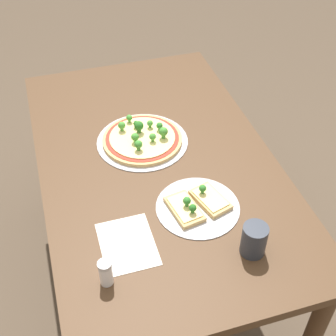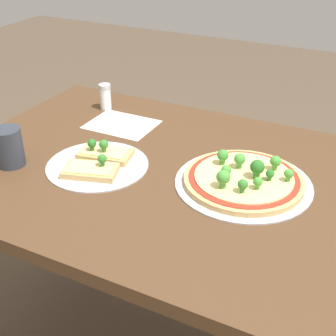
{
  "view_description": "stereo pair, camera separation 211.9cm",
  "coord_description": "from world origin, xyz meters",
  "px_view_note": "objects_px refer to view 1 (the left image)",
  "views": [
    {
      "loc": [
        -1.23,
        0.33,
        1.87
      ],
      "look_at": [
        -0.08,
        -0.02,
        0.76
      ],
      "focal_mm": 50.0,
      "sensor_mm": 36.0,
      "label": 1
    },
    {
      "loc": [
        0.38,
        -0.95,
        1.37
      ],
      "look_at": [
        -0.08,
        -0.02,
        0.76
      ],
      "focal_mm": 50.0,
      "sensor_mm": 36.0,
      "label": 2
    }
  ],
  "objects_px": {
    "pizza_tray_whole": "(142,139)",
    "pizza_tray_slice": "(197,205)",
    "drinking_cup": "(254,240)",
    "dining_table": "(156,177)",
    "condiment_shaker": "(106,273)"
  },
  "relations": [
    {
      "from": "dining_table",
      "to": "drinking_cup",
      "type": "height_order",
      "value": "drinking_cup"
    },
    {
      "from": "dining_table",
      "to": "pizza_tray_slice",
      "type": "relative_size",
      "value": 5.09
    },
    {
      "from": "pizza_tray_whole",
      "to": "pizza_tray_slice",
      "type": "distance_m",
      "value": 0.39
    },
    {
      "from": "pizza_tray_slice",
      "to": "drinking_cup",
      "type": "relative_size",
      "value": 2.62
    },
    {
      "from": "pizza_tray_slice",
      "to": "drinking_cup",
      "type": "height_order",
      "value": "drinking_cup"
    },
    {
      "from": "pizza_tray_whole",
      "to": "pizza_tray_slice",
      "type": "xyz_separation_m",
      "value": [
        -0.38,
        -0.09,
        -0.0
      ]
    },
    {
      "from": "pizza_tray_whole",
      "to": "condiment_shaker",
      "type": "relative_size",
      "value": 3.94
    },
    {
      "from": "dining_table",
      "to": "drinking_cup",
      "type": "xyz_separation_m",
      "value": [
        -0.48,
        -0.16,
        0.14
      ]
    },
    {
      "from": "dining_table",
      "to": "pizza_tray_slice",
      "type": "distance_m",
      "value": 0.29
    },
    {
      "from": "dining_table",
      "to": "condiment_shaker",
      "type": "distance_m",
      "value": 0.56
    },
    {
      "from": "dining_table",
      "to": "pizza_tray_slice",
      "type": "bearing_deg",
      "value": -166.88
    },
    {
      "from": "dining_table",
      "to": "drinking_cup",
      "type": "relative_size",
      "value": 13.33
    },
    {
      "from": "pizza_tray_whole",
      "to": "drinking_cup",
      "type": "relative_size",
      "value": 3.3
    },
    {
      "from": "pizza_tray_slice",
      "to": "condiment_shaker",
      "type": "relative_size",
      "value": 3.13
    },
    {
      "from": "drinking_cup",
      "to": "condiment_shaker",
      "type": "relative_size",
      "value": 1.19
    }
  ]
}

